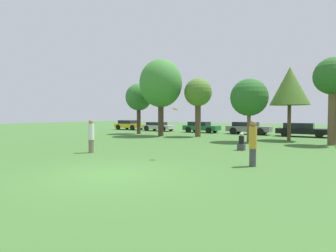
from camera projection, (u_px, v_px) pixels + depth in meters
ground_plane at (111, 174)px, 8.78m from camera, size 120.00×120.00×0.00m
person_thrower at (91, 136)px, 13.81m from camera, size 0.32×0.32×1.74m
person_catcher at (253, 143)px, 10.10m from camera, size 0.29×0.29×1.77m
frisbee at (175, 109)px, 11.79m from camera, size 0.25×0.24×0.12m
bystander_sitting at (241, 143)px, 14.82m from camera, size 0.39×0.32×1.00m
tree_0 at (139, 98)px, 27.91m from camera, size 2.77×2.77×5.31m
tree_1 at (161, 84)px, 24.94m from camera, size 4.03×4.03×7.24m
tree_2 at (198, 94)px, 24.17m from camera, size 2.54×2.54×5.34m
tree_3 at (249, 98)px, 19.34m from camera, size 2.72×2.72×4.64m
tree_4 at (290, 86)px, 20.36m from camera, size 2.94×2.94×5.69m
tree_5 at (333, 78)px, 17.25m from camera, size 2.43×2.43×5.75m
parked_car_yellow at (129, 125)px, 36.33m from camera, size 4.19×2.05×1.30m
parked_car_silver at (158, 126)px, 33.30m from camera, size 4.13×1.93×1.11m
parked_car_green at (201, 127)px, 30.32m from camera, size 4.13×1.95×1.23m
parked_car_grey at (248, 128)px, 27.40m from camera, size 4.44×1.94×1.27m
parked_car_black at (302, 129)px, 24.34m from camera, size 4.48×2.11×1.26m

